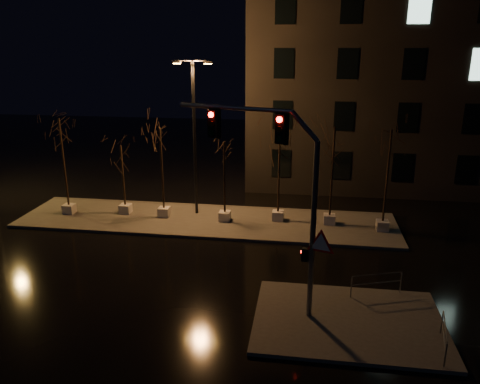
# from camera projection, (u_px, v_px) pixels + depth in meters

# --- Properties ---
(ground) EXTENTS (90.00, 90.00, 0.00)m
(ground) POSITION_uv_depth(u_px,v_px,m) (179.00, 268.00, 21.86)
(ground) COLOR black
(ground) RESTS_ON ground
(median) EXTENTS (22.00, 5.00, 0.15)m
(median) POSITION_uv_depth(u_px,v_px,m) (206.00, 220.00, 27.50)
(median) COLOR #474640
(median) RESTS_ON ground
(sidewalk_corner) EXTENTS (7.00, 5.00, 0.15)m
(sidewalk_corner) POSITION_uv_depth(u_px,v_px,m) (348.00, 321.00, 17.50)
(sidewalk_corner) COLOR #474640
(sidewalk_corner) RESTS_ON ground
(building) EXTENTS (25.00, 12.00, 15.00)m
(building) POSITION_uv_depth(u_px,v_px,m) (423.00, 79.00, 34.65)
(building) COLOR black
(building) RESTS_ON ground
(tree_0) EXTENTS (1.80, 1.80, 5.94)m
(tree_0) POSITION_uv_depth(u_px,v_px,m) (61.00, 140.00, 27.14)
(tree_0) COLOR silver
(tree_0) RESTS_ON median
(tree_1) EXTENTS (1.80, 1.80, 4.30)m
(tree_1) POSITION_uv_depth(u_px,v_px,m) (122.00, 161.00, 27.52)
(tree_1) COLOR silver
(tree_1) RESTS_ON median
(tree_2) EXTENTS (1.80, 1.80, 5.47)m
(tree_2) POSITION_uv_depth(u_px,v_px,m) (161.00, 148.00, 26.71)
(tree_2) COLOR silver
(tree_2) RESTS_ON median
(tree_3) EXTENTS (1.80, 1.80, 4.79)m
(tree_3) POSITION_uv_depth(u_px,v_px,m) (224.00, 160.00, 26.20)
(tree_3) COLOR silver
(tree_3) RESTS_ON median
(tree_4) EXTENTS (1.80, 1.80, 5.26)m
(tree_4) POSITION_uv_depth(u_px,v_px,m) (279.00, 153.00, 26.16)
(tree_4) COLOR silver
(tree_4) RESTS_ON median
(tree_5) EXTENTS (1.80, 1.80, 5.72)m
(tree_5) POSITION_uv_depth(u_px,v_px,m) (334.00, 149.00, 25.50)
(tree_5) COLOR silver
(tree_5) RESTS_ON median
(tree_6) EXTENTS (1.80, 1.80, 5.78)m
(tree_6) POSITION_uv_depth(u_px,v_px,m) (389.00, 153.00, 24.57)
(tree_6) COLOR silver
(tree_6) RESTS_ON median
(traffic_signal_mast) EXTENTS (6.04, 2.05, 7.72)m
(traffic_signal_mast) POSITION_uv_depth(u_px,v_px,m) (281.00, 183.00, 16.76)
(traffic_signal_mast) COLOR slate
(traffic_signal_mast) RESTS_ON sidewalk_corner
(streetlight_main) EXTENTS (2.25, 0.40, 9.02)m
(streetlight_main) POSITION_uv_depth(u_px,v_px,m) (194.00, 128.00, 26.96)
(streetlight_main) COLOR black
(streetlight_main) RESTS_ON median
(guard_rail_a) EXTENTS (2.10, 0.74, 0.96)m
(guard_rail_a) POSITION_uv_depth(u_px,v_px,m) (377.00, 281.00, 19.01)
(guard_rail_a) COLOR slate
(guard_rail_a) RESTS_ON sidewalk_corner
(guard_rail_b) EXTENTS (0.41, 1.92, 0.92)m
(guard_rail_b) POSITION_uv_depth(u_px,v_px,m) (444.00, 334.00, 15.61)
(guard_rail_b) COLOR slate
(guard_rail_b) RESTS_ON sidewalk_corner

